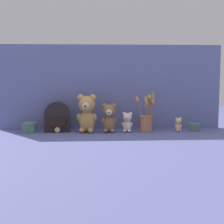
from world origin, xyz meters
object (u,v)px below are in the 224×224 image
Objects in this scene: vintage_radio at (57,118)px; teddy_bear_large at (87,113)px; teddy_bear_medium at (109,117)px; flower_vase at (146,120)px; teddy_bear_small at (127,122)px; decorative_tin_short at (29,127)px; decorative_tin_tall at (194,127)px; teddy_bear_tiny at (178,124)px.

teddy_bear_large is at bearing -10.07° from vintage_radio.
teddy_bear_large is at bearing 176.41° from teddy_bear_medium.
vintage_radio is (-0.69, 0.02, 0.01)m from flower_vase.
teddy_bear_small is 0.50× the size of flower_vase.
flower_vase is at bearing 0.48° from decorative_tin_short.
teddy_bear_large is at bearing -179.40° from decorative_tin_tall.
teddy_bear_small is 0.40m from teddy_bear_tiny.
teddy_bear_large is at bearing 179.97° from teddy_bear_tiny.
flower_vase is 2.71× the size of decorative_tin_short.
teddy_bear_small is 1.35× the size of decorative_tin_short.
teddy_bear_medium is 0.62m from decorative_tin_short.
decorative_tin_tall is at bearing -1.79° from flower_vase.
teddy_bear_large is 0.17m from teddy_bear_medium.
teddy_bear_tiny is (0.71, -0.00, -0.10)m from teddy_bear_large.
teddy_bear_large is 0.47m from flower_vase.
decorative_tin_tall is at bearing 0.60° from teddy_bear_large.
vintage_radio is at bearing 169.93° from teddy_bear_large.
flower_vase is 3.44× the size of decorative_tin_tall.
teddy_bear_small is 1.41× the size of teddy_bear_tiny.
teddy_bear_small reaches higher than teddy_bear_tiny.
teddy_bear_medium is at bearing -3.59° from teddy_bear_large.
flower_vase reaches higher than teddy_bear_small.
flower_vase reaches higher than decorative_tin_short.
teddy_bear_small is 0.15m from flower_vase.
teddy_bear_medium is at bearing -2.23° from decorative_tin_short.
teddy_bear_medium is at bearing -7.32° from vintage_radio.
teddy_bear_small is 0.54m from vintage_radio.
decorative_tin_short is at bearing -179.52° from flower_vase.
teddy_bear_small is at bearing -179.03° from teddy_bear_tiny.
vintage_radio is (-0.40, 0.05, -0.01)m from teddy_bear_medium.
decorative_tin_tall is at bearing 1.72° from teddy_bear_small.
teddy_bear_small reaches higher than decorative_tin_short.
flower_vase is (0.15, 0.03, 0.01)m from teddy_bear_small.
teddy_bear_medium reaches higher than decorative_tin_short.
teddy_bear_small is at bearing -178.28° from decorative_tin_tall.
flower_vase reaches higher than teddy_bear_tiny.
vintage_radio is at bearing 174.93° from teddy_bear_small.
teddy_bear_tiny is 1.21× the size of decorative_tin_tall.
teddy_bear_large is 0.85m from decorative_tin_tall.
flower_vase is at bearing 2.57° from teddy_bear_large.
decorative_tin_short reaches higher than decorative_tin_tall.
teddy_bear_small is 1.71× the size of decorative_tin_tall.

